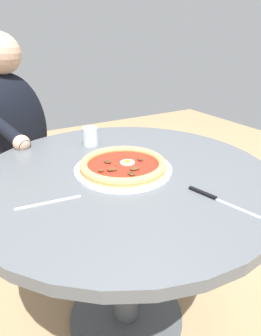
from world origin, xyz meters
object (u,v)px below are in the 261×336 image
(pizza_on_plate, at_px, (124,166))
(cafe_chair_diner, at_px, (9,162))
(steak_knife, at_px, (212,197))
(fork_utensil, at_px, (49,203))
(diner_person, at_px, (21,166))
(water_glass, at_px, (90,137))
(dining_table, at_px, (125,207))

(pizza_on_plate, relative_size, cafe_chair_diner, 0.39)
(steak_knife, relative_size, fork_utensil, 1.18)
(pizza_on_plate, distance_m, fork_utensil, 0.29)
(fork_utensil, bearing_deg, cafe_chair_diner, 90.12)
(steak_knife, relative_size, diner_person, 0.18)
(water_glass, height_order, fork_utensil, water_glass)
(dining_table, bearing_deg, diner_person, 108.62)
(dining_table, bearing_deg, pizza_on_plate, -148.81)
(water_glass, xyz_separation_m, cafe_chair_diner, (-0.28, 0.57, -0.27))
(pizza_on_plate, bearing_deg, diner_person, 108.09)
(pizza_on_plate, height_order, cafe_chair_diner, cafe_chair_diner)
(steak_knife, xyz_separation_m, fork_utensil, (-0.41, 0.21, -0.00))
(diner_person, distance_m, cafe_chair_diner, 0.14)
(dining_table, height_order, fork_utensil, fork_utensil)
(pizza_on_plate, bearing_deg, water_glass, 89.81)
(dining_table, xyz_separation_m, pizza_on_plate, (-0.01, -0.00, 0.17))
(pizza_on_plate, distance_m, water_glass, 0.29)
(steak_knife, distance_m, cafe_chair_diner, 1.25)
(water_glass, distance_m, cafe_chair_diner, 0.69)
(fork_utensil, height_order, diner_person, diner_person)
(diner_person, bearing_deg, dining_table, -71.38)
(dining_table, distance_m, cafe_chair_diner, 0.91)
(water_glass, relative_size, steak_knife, 0.36)
(fork_utensil, bearing_deg, pizza_on_plate, 15.72)
(steak_knife, bearing_deg, diner_person, 109.91)
(dining_table, bearing_deg, water_glass, 91.06)
(steak_knife, height_order, diner_person, diner_person)
(diner_person, bearing_deg, fork_utensil, -92.92)
(fork_utensil, bearing_deg, water_glass, 52.86)
(diner_person, height_order, cafe_chair_diner, diner_person)
(dining_table, xyz_separation_m, water_glass, (-0.01, 0.29, 0.18))
(steak_knife, bearing_deg, pizza_on_plate, 114.41)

